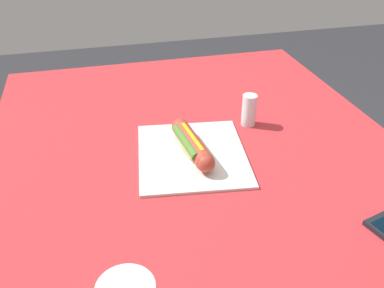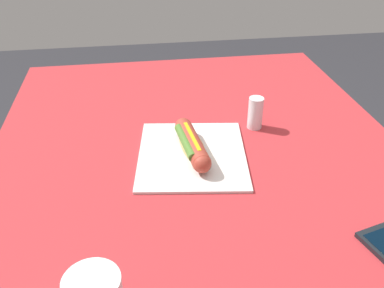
# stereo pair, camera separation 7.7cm
# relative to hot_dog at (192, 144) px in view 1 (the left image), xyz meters

# --- Properties ---
(dining_table) EXTENTS (1.24, 0.93, 0.74)m
(dining_table) POSITION_rel_hot_dog_xyz_m (-0.03, -0.02, -0.15)
(dining_table) COLOR brown
(dining_table) RESTS_ON ground
(paper_wrapper) EXTENTS (0.30, 0.27, 0.01)m
(paper_wrapper) POSITION_rel_hot_dog_xyz_m (0.00, -0.00, -0.03)
(paper_wrapper) COLOR silver
(paper_wrapper) RESTS_ON dining_table
(hot_dog) EXTENTS (0.20, 0.06, 0.05)m
(hot_dog) POSITION_rel_hot_dog_xyz_m (0.00, 0.00, 0.00)
(hot_dog) COLOR #DBB26B
(hot_dog) RESTS_ON paper_wrapper
(salt_shaker) EXTENTS (0.04, 0.04, 0.08)m
(salt_shaker) POSITION_rel_hot_dog_xyz_m (0.10, -0.17, 0.01)
(salt_shaker) COLOR silver
(salt_shaker) RESTS_ON dining_table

